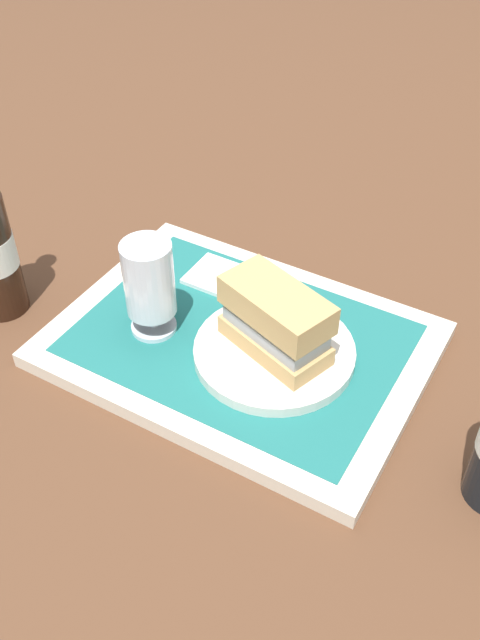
% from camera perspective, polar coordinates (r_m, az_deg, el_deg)
% --- Properties ---
extents(ground_plane, '(3.00, 3.00, 0.00)m').
position_cam_1_polar(ground_plane, '(0.87, 0.00, -2.45)').
color(ground_plane, brown).
extents(tray, '(0.44, 0.32, 0.02)m').
position_cam_1_polar(tray, '(0.86, 0.00, -1.98)').
color(tray, beige).
rests_on(tray, ground_plane).
extents(placemat, '(0.38, 0.27, 0.00)m').
position_cam_1_polar(placemat, '(0.85, 0.00, -1.47)').
color(placemat, '#1E6B66').
rests_on(placemat, tray).
extents(plate, '(0.19, 0.19, 0.01)m').
position_cam_1_polar(plate, '(0.83, 2.80, -2.59)').
color(plate, silver).
rests_on(plate, placemat).
extents(sandwich, '(0.14, 0.10, 0.08)m').
position_cam_1_polar(sandwich, '(0.79, 2.75, 0.12)').
color(sandwich, tan).
rests_on(sandwich, plate).
extents(beer_glass, '(0.06, 0.06, 0.12)m').
position_cam_1_polar(beer_glass, '(0.83, -7.35, 2.81)').
color(beer_glass, silver).
rests_on(beer_glass, placemat).
extents(napkin_folded, '(0.09, 0.07, 0.01)m').
position_cam_1_polar(napkin_folded, '(0.94, -1.42, 3.44)').
color(napkin_folded, white).
rests_on(napkin_folded, placemat).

